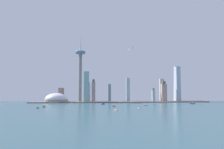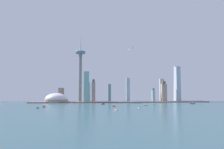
{
  "view_description": "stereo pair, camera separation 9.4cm",
  "coord_description": "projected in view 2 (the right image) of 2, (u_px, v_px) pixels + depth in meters",
  "views": [
    {
      "loc": [
        -122.41,
        -441.82,
        46.14
      ],
      "look_at": [
        -39.52,
        417.3,
        113.29
      ],
      "focal_mm": 34.38,
      "sensor_mm": 36.0,
      "label": 1
    },
    {
      "loc": [
        -122.32,
        -441.82,
        46.14
      ],
      "look_at": [
        -39.52,
        417.3,
        113.29
      ],
      "focal_mm": 34.38,
      "sensor_mm": 36.0,
      "label": 2
    }
  ],
  "objects": [
    {
      "name": "stadium_dome",
      "position": [
        56.0,
        100.0,
        875.35
      ],
      "size": [
        93.97,
        93.97,
        49.53
      ],
      "color": "gray",
      "rests_on": "ground"
    },
    {
      "name": "skyscraper_9",
      "position": [
        109.0,
        93.0,
        949.57
      ],
      "size": [
        12.19,
        24.76,
        77.5
      ],
      "color": "gray",
      "rests_on": "ground"
    },
    {
      "name": "ground_plane",
      "position": [
        150.0,
        113.0,
        446.58
      ],
      "size": [
        6000.0,
        6000.0,
        0.0
      ],
      "primitive_type": "plane",
      "color": "#325560"
    },
    {
      "name": "boat_6",
      "position": [
        114.0,
        106.0,
        639.58
      ],
      "size": [
        11.15,
        15.25,
        7.15
      ],
      "rotation": [
        0.0,
        0.0,
        2.09
      ],
      "color": "#AB262A",
      "rests_on": "ground"
    },
    {
      "name": "boat_3",
      "position": [
        103.0,
        104.0,
        748.81
      ],
      "size": [
        15.16,
        16.43,
        3.9
      ],
      "rotation": [
        0.0,
        0.0,
        3.99
      ],
      "color": "#1E537E",
      "rests_on": "ground"
    },
    {
      "name": "skyscraper_7",
      "position": [
        93.0,
        91.0,
        927.24
      ],
      "size": [
        15.48,
        18.17,
        97.37
      ],
      "color": "#A38C8E",
      "rests_on": "ground"
    },
    {
      "name": "skyscraper_8",
      "position": [
        153.0,
        96.0,
        941.29
      ],
      "size": [
        12.21,
        14.61,
        59.47
      ],
      "color": "#95BAB8",
      "rests_on": "ground"
    },
    {
      "name": "channel_buoy_2",
      "position": [
        70.0,
        109.0,
        552.31
      ],
      "size": [
        1.92,
        1.92,
        2.51
      ],
      "primitive_type": "cone",
      "color": "yellow",
      "rests_on": "ground"
    },
    {
      "name": "skyscraper_6",
      "position": [
        128.0,
        90.0,
        941.14
      ],
      "size": [
        14.85,
        15.36,
        104.66
      ],
      "color": "#A5BCCC",
      "rests_on": "ground"
    },
    {
      "name": "boat_5",
      "position": [
        146.0,
        105.0,
        683.05
      ],
      "size": [
        7.49,
        7.71,
        4.05
      ],
      "rotation": [
        0.0,
        0.0,
        2.33
      ],
      "color": "black",
      "rests_on": "ground"
    },
    {
      "name": "boat_0",
      "position": [
        44.0,
        107.0,
        614.24
      ],
      "size": [
        12.51,
        15.48,
        4.23
      ],
      "rotation": [
        0.0,
        0.0,
        4.14
      ],
      "color": "beige",
      "rests_on": "ground"
    },
    {
      "name": "channel_buoy_1",
      "position": [
        144.0,
        107.0,
        609.37
      ],
      "size": [
        1.28,
        1.28,
        2.09
      ],
      "primitive_type": "cone",
      "color": "#E54C19",
      "rests_on": "ground"
    },
    {
      "name": "skyscraper_4",
      "position": [
        178.0,
        84.0,
        959.4
      ],
      "size": [
        19.2,
        24.86,
        154.85
      ],
      "color": "#A5B7CA",
      "rests_on": "ground"
    },
    {
      "name": "skyscraper_3",
      "position": [
        176.0,
        84.0,
        995.15
      ],
      "size": [
        21.33,
        25.8,
        161.09
      ],
      "color": "#BAAFB0",
      "rests_on": "ground"
    },
    {
      "name": "skyscraper_2",
      "position": [
        162.0,
        90.0,
        966.71
      ],
      "size": [
        17.64,
        12.41,
        102.07
      ],
      "color": "#B7B7A4",
      "rests_on": "ground"
    },
    {
      "name": "skyscraper_0",
      "position": [
        88.0,
        92.0,
        952.61
      ],
      "size": [
        16.58,
        14.37,
        86.49
      ],
      "color": "#9CB2C7",
      "rests_on": "ground"
    },
    {
      "name": "skyscraper_5",
      "position": [
        164.0,
        92.0,
        924.27
      ],
      "size": [
        21.83,
        17.89,
        89.09
      ],
      "color": "tan",
      "rests_on": "ground"
    },
    {
      "name": "waterfront_pier",
      "position": [
        121.0,
        102.0,
        892.26
      ],
      "size": [
        739.14,
        68.87,
        3.37
      ],
      "primitive_type": "cube",
      "color": "#6D5B56",
      "rests_on": "ground"
    },
    {
      "name": "airplane",
      "position": [
        130.0,
        49.0,
        837.77
      ],
      "size": [
        28.89,
        30.74,
        8.3
      ],
      "rotation": [
        0.0,
        0.0,
        1.94
      ],
      "color": "silver"
    },
    {
      "name": "skyscraper_10",
      "position": [
        61.0,
        95.0,
        909.79
      ],
      "size": [
        23.0,
        13.52,
        59.97
      ],
      "color": "#7B665D",
      "rests_on": "ground"
    },
    {
      "name": "boat_2",
      "position": [
        38.0,
        108.0,
        578.6
      ],
      "size": [
        8.94,
        9.68,
        2.93
      ],
      "rotation": [
        0.0,
        0.0,
        5.41
      ],
      "color": "black",
      "rests_on": "ground"
    },
    {
      "name": "skyscraper_1",
      "position": [
        86.0,
        87.0,
        880.48
      ],
      "size": [
        21.12,
        16.06,
        127.1
      ],
      "color": "#7BB0AA",
      "rests_on": "ground"
    },
    {
      "name": "observation_tower",
      "position": [
        80.0,
        64.0,
        915.29
      ],
      "size": [
        44.7,
        44.7,
        301.89
      ],
      "color": "gray",
      "rests_on": "ground"
    },
    {
      "name": "boat_4",
      "position": [
        139.0,
        108.0,
        584.53
      ],
      "size": [
        6.43,
        10.02,
        3.58
      ],
      "rotation": [
        0.0,
        0.0,
        1.89
      ],
      "color": "white",
      "rests_on": "ground"
    },
    {
      "name": "boat_1",
      "position": [
        192.0,
        103.0,
        773.69
      ],
      "size": [
        16.1,
        15.3,
        10.68
      ],
      "rotation": [
        0.0,
        0.0,
        2.4
      ],
      "color": "black",
      "rests_on": "ground"
    },
    {
      "name": "channel_buoy_0",
      "position": [
        161.0,
        105.0,
        682.13
      ],
      "size": [
        1.04,
        1.04,
        1.78
      ],
      "primitive_type": "cone",
      "color": "yellow",
      "rests_on": "ground"
    },
    {
      "name": "boat_7",
      "position": [
        116.0,
        110.0,
        513.29
      ],
      "size": [
        9.27,
        9.07,
        7.76
      ],
      "rotation": [
        0.0,
        0.0,
        5.52
      ],
      "color": "beige",
      "rests_on": "ground"
    }
  ]
}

